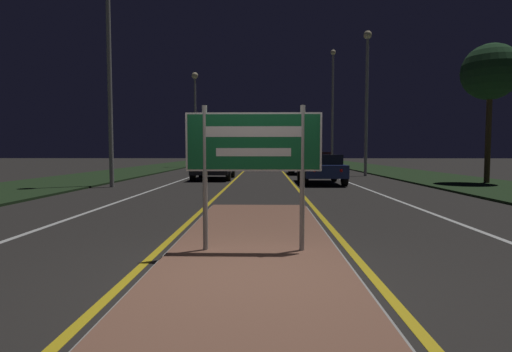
% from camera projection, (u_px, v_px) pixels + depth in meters
% --- Properties ---
extents(ground_plane, '(160.00, 160.00, 0.00)m').
position_uv_depth(ground_plane, '(251.00, 275.00, 4.84)').
color(ground_plane, '#282623').
extents(median_island, '(2.53, 9.70, 0.10)m').
position_uv_depth(median_island, '(254.00, 254.00, 5.69)').
color(median_island, '#999993').
rests_on(median_island, ground_plane).
extents(verge_left, '(5.00, 100.00, 0.08)m').
position_uv_depth(verge_left, '(111.00, 175.00, 25.01)').
color(verge_left, '#1E3319').
rests_on(verge_left, ground_plane).
extents(verge_right, '(5.00, 100.00, 0.08)m').
position_uv_depth(verge_right, '(417.00, 175.00, 24.57)').
color(verge_right, '#1E3319').
rests_on(verge_right, ground_plane).
extents(centre_line_yellow_left, '(0.12, 70.00, 0.01)m').
position_uv_depth(centre_line_yellow_left, '(244.00, 171.00, 29.82)').
color(centre_line_yellow_left, gold).
rests_on(centre_line_yellow_left, ground_plane).
extents(centre_line_yellow_right, '(0.12, 70.00, 0.01)m').
position_uv_depth(centre_line_yellow_right, '(283.00, 171.00, 29.75)').
color(centre_line_yellow_right, gold).
rests_on(centre_line_yellow_right, ground_plane).
extents(lane_line_white_left, '(0.12, 70.00, 0.01)m').
position_uv_depth(lane_line_white_left, '(207.00, 171.00, 29.88)').
color(lane_line_white_left, silver).
rests_on(lane_line_white_left, ground_plane).
extents(lane_line_white_right, '(0.12, 70.00, 0.01)m').
position_uv_depth(lane_line_white_right, '(319.00, 171.00, 29.69)').
color(lane_line_white_right, silver).
rests_on(lane_line_white_right, ground_plane).
extents(edge_line_white_left, '(0.10, 70.00, 0.01)m').
position_uv_depth(edge_line_white_left, '(167.00, 171.00, 29.95)').
color(edge_line_white_left, silver).
rests_on(edge_line_white_left, ground_plane).
extents(edge_line_white_right, '(0.10, 70.00, 0.01)m').
position_uv_depth(edge_line_white_right, '(360.00, 171.00, 29.62)').
color(edge_line_white_right, silver).
rests_on(edge_line_white_right, ground_plane).
extents(highway_sign, '(1.91, 0.07, 2.04)m').
position_uv_depth(highway_sign, '(254.00, 149.00, 5.59)').
color(highway_sign, '#9E9E99').
rests_on(highway_sign, median_island).
extents(streetlight_left_near, '(0.62, 0.62, 9.56)m').
position_uv_depth(streetlight_left_near, '(108.00, 25.00, 16.32)').
color(streetlight_left_near, '#9E9E99').
rests_on(streetlight_left_near, ground_plane).
extents(streetlight_left_far, '(0.58, 0.58, 8.64)m').
position_uv_depth(streetlight_left_far, '(195.00, 103.00, 36.29)').
color(streetlight_left_far, '#9E9E99').
rests_on(streetlight_left_far, ground_plane).
extents(streetlight_right_near, '(0.49, 0.49, 8.66)m').
position_uv_depth(streetlight_right_near, '(367.00, 85.00, 23.89)').
color(streetlight_right_near, '#9E9E99').
rests_on(streetlight_right_near, ground_plane).
extents(streetlight_right_far, '(0.47, 0.47, 10.54)m').
position_uv_depth(streetlight_right_far, '(333.00, 98.00, 35.80)').
color(streetlight_right_far, '#9E9E99').
rests_on(streetlight_right_far, ground_plane).
extents(car_receding_0, '(1.92, 4.35, 1.35)m').
position_uv_depth(car_receding_0, '(321.00, 168.00, 18.52)').
color(car_receding_0, navy).
rests_on(car_receding_0, ground_plane).
extents(car_receding_1, '(2.00, 4.08, 1.39)m').
position_uv_depth(car_receding_1, '(305.00, 163.00, 26.28)').
color(car_receding_1, '#4C514C').
rests_on(car_receding_1, ground_plane).
extents(car_receding_2, '(1.92, 4.45, 1.43)m').
position_uv_depth(car_receding_2, '(323.00, 159.00, 38.65)').
color(car_receding_2, maroon).
rests_on(car_receding_2, ground_plane).
extents(car_approaching_0, '(2.03, 4.41, 1.42)m').
position_uv_depth(car_approaching_0, '(214.00, 165.00, 21.51)').
color(car_approaching_0, black).
rests_on(car_approaching_0, ground_plane).
extents(car_approaching_1, '(1.85, 4.71, 1.41)m').
position_uv_depth(car_approaching_1, '(236.00, 159.00, 37.37)').
color(car_approaching_1, '#4C514C').
rests_on(car_approaching_1, ground_plane).
extents(roadside_palm_right, '(2.47, 2.47, 6.19)m').
position_uv_depth(roadside_palm_right, '(490.00, 73.00, 17.74)').
color(roadside_palm_right, '#4C3823').
rests_on(roadside_palm_right, verge_right).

